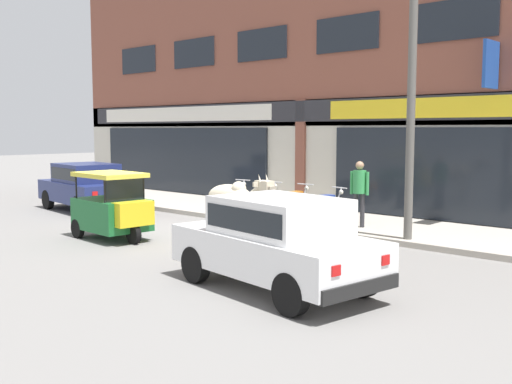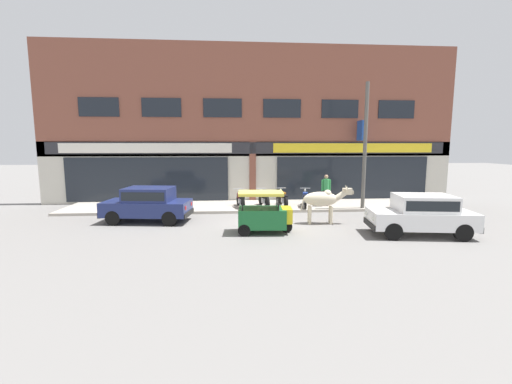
% 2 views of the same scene
% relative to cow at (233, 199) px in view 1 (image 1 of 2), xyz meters
% --- Properties ---
extents(ground_plane, '(90.00, 90.00, 0.00)m').
position_rel_cow_xyz_m(ground_plane, '(-2.51, 0.11, -1.01)').
color(ground_plane, slate).
extents(sidewalk, '(19.00, 3.23, 0.13)m').
position_rel_cow_xyz_m(sidewalk, '(-2.51, 3.93, -0.94)').
color(sidewalk, '#A8A093').
rests_on(sidewalk, ground).
extents(shop_building, '(23.00, 1.40, 8.68)m').
position_rel_cow_xyz_m(shop_building, '(-2.51, 5.80, 3.11)').
color(shop_building, brown).
rests_on(shop_building, ground).
extents(cow, '(2.15, 0.66, 1.61)m').
position_rel_cow_xyz_m(cow, '(0.00, 0.00, 0.00)').
color(cow, beige).
rests_on(cow, ground).
extents(car_0, '(3.75, 2.04, 1.46)m').
position_rel_cow_xyz_m(car_0, '(-7.23, 0.87, -0.19)').
color(car_0, black).
rests_on(car_0, ground).
extents(car_1, '(3.76, 2.09, 1.46)m').
position_rel_cow_xyz_m(car_1, '(3.00, -2.09, -0.19)').
color(car_1, black).
rests_on(car_1, ground).
extents(auto_rickshaw, '(2.03, 1.27, 1.52)m').
position_rel_cow_xyz_m(auto_rickshaw, '(-2.55, -1.29, -0.35)').
color(auto_rickshaw, black).
rests_on(auto_rickshaw, ground).
extents(motorcycle_0, '(0.54, 1.80, 0.88)m').
position_rel_cow_xyz_m(motorcycle_0, '(-3.27, 3.22, -0.49)').
color(motorcycle_0, black).
rests_on(motorcycle_0, sidewalk).
extents(motorcycle_1, '(0.56, 1.80, 0.88)m').
position_rel_cow_xyz_m(motorcycle_1, '(-2.10, 3.30, -0.49)').
color(motorcycle_1, black).
rests_on(motorcycle_1, sidewalk).
extents(motorcycle_2, '(0.52, 1.81, 0.88)m').
position_rel_cow_xyz_m(motorcycle_2, '(-1.10, 3.38, -0.49)').
color(motorcycle_2, black).
rests_on(motorcycle_2, sidewalk).
extents(motorcycle_3, '(0.63, 1.79, 0.88)m').
position_rel_cow_xyz_m(motorcycle_3, '(-0.01, 3.23, -0.49)').
color(motorcycle_3, black).
rests_on(motorcycle_3, sidewalk).
extents(pedestrian, '(0.50, 0.32, 1.60)m').
position_rel_cow_xyz_m(pedestrian, '(1.06, 3.27, 0.11)').
color(pedestrian, '#2D2D33').
rests_on(pedestrian, sidewalk).
extents(utility_pole, '(0.18, 0.18, 6.04)m').
position_rel_cow_xyz_m(utility_pole, '(2.73, 2.61, 2.15)').
color(utility_pole, '#595651').
rests_on(utility_pole, sidewalk).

